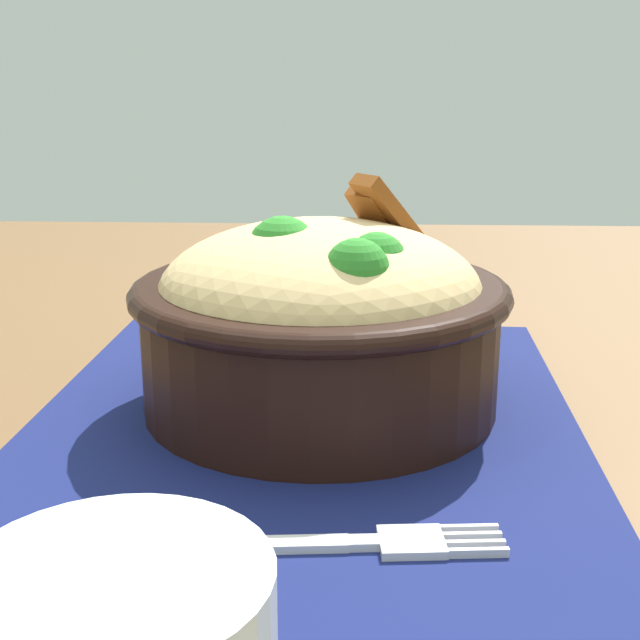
# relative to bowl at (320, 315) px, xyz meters

# --- Properties ---
(table) EXTENTS (1.40, 0.84, 0.73)m
(table) POSITION_rel_bowl_xyz_m (0.08, -0.04, -0.13)
(table) COLOR brown
(table) RESTS_ON ground_plane
(placemat) EXTENTS (0.43, 0.31, 0.00)m
(placemat) POSITION_rel_bowl_xyz_m (0.05, -0.01, -0.05)
(placemat) COLOR #11194C
(placemat) RESTS_ON table
(bowl) EXTENTS (0.24, 0.24, 0.13)m
(bowl) POSITION_rel_bowl_xyz_m (0.00, 0.00, 0.00)
(bowl) COLOR black
(bowl) RESTS_ON placemat
(fork) EXTENTS (0.03, 0.13, 0.00)m
(fork) POSITION_rel_bowl_xyz_m (0.15, 0.02, -0.05)
(fork) COLOR #BBBBBB
(fork) RESTS_ON placemat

